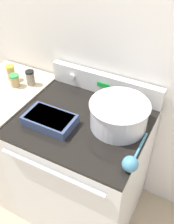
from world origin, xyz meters
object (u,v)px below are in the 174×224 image
Objects in this scene: spice_jar_black_cap at (30,78)px; spice_jar_green_cap at (15,80)px; mixing_bowl at (119,114)px; spice_jar_yellow_cap at (11,73)px; ladle at (131,163)px; casserole_dish at (50,120)px.

spice_jar_black_cap reaches higher than spice_jar_green_cap.
mixing_bowl is 0.88m from spice_jar_yellow_cap.
mixing_bowl is 0.32m from ladle.
casserole_dish is at bearing -26.00° from spice_jar_green_cap.
spice_jar_green_cap is (-0.43, 0.21, 0.02)m from casserole_dish.
spice_jar_yellow_cap reaches higher than ladle.
mixing_bowl is 1.17× the size of casserole_dish.
spice_jar_green_cap reaches higher than ladle.
spice_jar_yellow_cap is (-0.16, -0.01, 0.00)m from spice_jar_black_cap.
spice_jar_yellow_cap is at bearing -175.64° from spice_jar_black_cap.
mixing_bowl is at bearing -2.53° from spice_jar_green_cap.
spice_jar_black_cap is 0.11m from spice_jar_green_cap.
mixing_bowl is 0.80m from spice_jar_green_cap.
spice_jar_green_cap is (-0.79, 0.04, -0.03)m from mixing_bowl.
spice_jar_green_cap is (-0.97, 0.30, 0.02)m from ladle.
ladle is at bearing -22.42° from spice_jar_black_cap.
ladle is 2.86× the size of spice_jar_yellow_cap.
ladle is 3.60× the size of spice_jar_green_cap.
spice_jar_green_cap is 0.79× the size of spice_jar_yellow_cap.
spice_jar_yellow_cap reaches higher than casserole_dish.
casserole_dish is 0.57m from spice_jar_yellow_cap.
spice_jar_yellow_cap is at bearing 161.41° from ladle.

